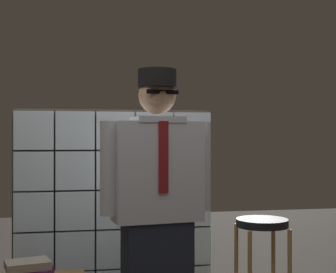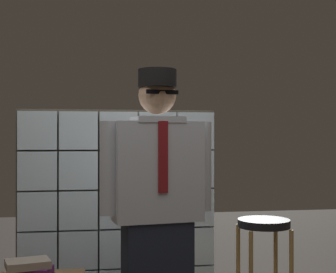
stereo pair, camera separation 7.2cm
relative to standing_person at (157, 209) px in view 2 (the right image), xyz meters
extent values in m
cube|color=silver|center=(-0.78, 0.99, -0.44)|extent=(0.29, 0.08, 0.29)
cube|color=silver|center=(-0.47, 0.99, -0.44)|extent=(0.29, 0.08, 0.29)
cube|color=silver|center=(-0.17, 0.99, -0.44)|extent=(0.29, 0.08, 0.29)
cube|color=silver|center=(0.14, 0.99, -0.44)|extent=(0.29, 0.08, 0.29)
cube|color=silver|center=(0.44, 0.99, -0.44)|extent=(0.29, 0.08, 0.29)
cube|color=silver|center=(-0.78, 0.99, -0.14)|extent=(0.29, 0.08, 0.29)
cube|color=silver|center=(-0.47, 0.99, -0.14)|extent=(0.29, 0.08, 0.29)
cube|color=silver|center=(-0.17, 0.99, -0.14)|extent=(0.29, 0.08, 0.29)
cube|color=silver|center=(0.14, 0.99, -0.14)|extent=(0.29, 0.08, 0.29)
cube|color=silver|center=(0.44, 0.99, -0.14)|extent=(0.29, 0.08, 0.29)
cube|color=silver|center=(-0.78, 0.99, 0.17)|extent=(0.29, 0.08, 0.29)
cube|color=silver|center=(-0.47, 0.99, 0.17)|extent=(0.29, 0.08, 0.29)
cube|color=silver|center=(-0.17, 0.99, 0.17)|extent=(0.29, 0.08, 0.29)
cube|color=silver|center=(0.14, 0.99, 0.17)|extent=(0.29, 0.08, 0.29)
cube|color=silver|center=(0.44, 0.99, 0.17)|extent=(0.29, 0.08, 0.29)
cube|color=silver|center=(-0.78, 0.99, 0.47)|extent=(0.29, 0.08, 0.29)
cube|color=silver|center=(-0.47, 0.99, 0.47)|extent=(0.29, 0.08, 0.29)
cube|color=silver|center=(-0.17, 0.99, 0.47)|extent=(0.29, 0.08, 0.29)
cube|color=silver|center=(0.14, 0.99, 0.47)|extent=(0.29, 0.08, 0.29)
cube|color=silver|center=(0.44, 0.99, 0.47)|extent=(0.29, 0.08, 0.29)
cube|color=#4C4438|center=(-0.17, 1.04, -0.14)|extent=(1.55, 0.02, 1.55)
cube|color=silver|center=(0.00, 0.00, 0.22)|extent=(0.54, 0.30, 0.58)
cube|color=maroon|center=(0.02, -0.12, 0.31)|extent=(0.06, 0.02, 0.41)
cube|color=silver|center=(0.00, 0.00, 0.52)|extent=(0.31, 0.27, 0.04)
sphere|color=tan|center=(0.00, 0.00, 0.67)|extent=(0.22, 0.22, 0.22)
ellipsoid|color=black|center=(0.01, -0.05, 0.63)|extent=(0.15, 0.10, 0.10)
cube|color=black|center=(0.01, -0.10, 0.68)|extent=(0.19, 0.04, 0.02)
cylinder|color=black|center=(0.01, -0.08, 0.71)|extent=(0.19, 0.19, 0.01)
cylinder|color=black|center=(0.00, 0.00, 0.77)|extent=(0.23, 0.23, 0.11)
cylinder|color=silver|center=(0.28, 0.04, 0.24)|extent=(0.12, 0.12, 0.54)
cylinder|color=silver|center=(-0.29, -0.04, 0.24)|extent=(0.12, 0.12, 0.54)
cylinder|color=black|center=(0.73, 0.20, -0.14)|extent=(0.34, 0.34, 0.05)
cube|color=#591E66|center=(-0.71, -0.07, -0.32)|extent=(0.24, 0.19, 0.04)
cube|color=gray|center=(-0.73, -0.08, -0.28)|extent=(0.27, 0.22, 0.04)
camera|label=1|loc=(-0.48, -2.89, 0.41)|focal=53.25mm
camera|label=2|loc=(-0.41, -2.90, 0.41)|focal=53.25mm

